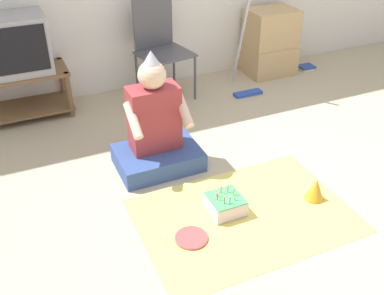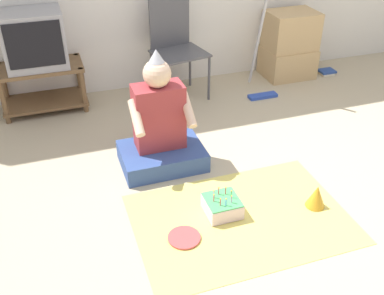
# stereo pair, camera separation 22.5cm
# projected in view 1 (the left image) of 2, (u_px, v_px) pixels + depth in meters

# --- Properties ---
(ground_plane) EXTENTS (16.00, 16.00, 0.00)m
(ground_plane) POSITION_uv_depth(u_px,v_px,m) (300.00, 189.00, 3.10)
(ground_plane) COLOR tan
(tv_stand) EXTENTS (0.73, 0.41, 0.41)m
(tv_stand) POSITION_uv_depth(u_px,v_px,m) (26.00, 90.00, 3.87)
(tv_stand) COLOR brown
(tv_stand) RESTS_ON ground_plane
(tv) EXTENTS (0.50, 0.40, 0.47)m
(tv) POSITION_uv_depth(u_px,v_px,m) (16.00, 44.00, 3.65)
(tv) COLOR #99999E
(tv) RESTS_ON tv_stand
(folding_chair) EXTENTS (0.52, 0.48, 0.92)m
(folding_chair) POSITION_uv_depth(u_px,v_px,m) (159.00, 42.00, 4.08)
(folding_chair) COLOR #4C4C51
(folding_chair) RESTS_ON ground_plane
(cardboard_box_stack) EXTENTS (0.49, 0.40, 0.67)m
(cardboard_box_stack) POSITION_uv_depth(u_px,v_px,m) (270.00, 43.00, 4.64)
(cardboard_box_stack) COLOR tan
(cardboard_box_stack) RESTS_ON ground_plane
(dust_mop) EXTENTS (0.28, 0.37, 1.27)m
(dust_mop) POSITION_uv_depth(u_px,v_px,m) (246.00, 55.00, 4.21)
(dust_mop) COLOR #2D4CB2
(dust_mop) RESTS_ON ground_plane
(book_pile) EXTENTS (0.16, 0.13, 0.04)m
(book_pile) POSITION_uv_depth(u_px,v_px,m) (306.00, 67.00, 4.86)
(book_pile) COLOR beige
(book_pile) RESTS_ON ground_plane
(person_seated) EXTENTS (0.60, 0.43, 0.88)m
(person_seated) POSITION_uv_depth(u_px,v_px,m) (156.00, 132.00, 3.20)
(person_seated) COLOR #334C8C
(person_seated) RESTS_ON ground_plane
(party_cloth) EXTENTS (1.34, 0.92, 0.01)m
(party_cloth) POSITION_uv_depth(u_px,v_px,m) (244.00, 215.00, 2.86)
(party_cloth) COLOR #EAD666
(party_cloth) RESTS_ON ground_plane
(birthday_cake) EXTENTS (0.21, 0.21, 0.16)m
(birthday_cake) POSITION_uv_depth(u_px,v_px,m) (225.00, 204.00, 2.87)
(birthday_cake) COLOR silver
(birthday_cake) RESTS_ON party_cloth
(party_hat_blue) EXTENTS (0.13, 0.13, 0.15)m
(party_hat_blue) POSITION_uv_depth(u_px,v_px,m) (316.00, 189.00, 2.96)
(party_hat_blue) COLOR gold
(party_hat_blue) RESTS_ON party_cloth
(paper_plate) EXTENTS (0.20, 0.20, 0.01)m
(paper_plate) POSITION_uv_depth(u_px,v_px,m) (191.00, 238.00, 2.68)
(paper_plate) COLOR #D84C4C
(paper_plate) RESTS_ON party_cloth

